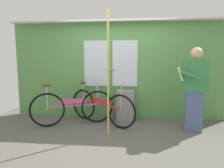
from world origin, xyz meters
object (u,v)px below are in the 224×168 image
(bicycle_leaning_behind, at_px, (73,107))
(handrail_pole, at_px, (108,75))
(trash_bin_by_wall, at_px, (125,105))
(passenger_reading_newspaper, at_px, (194,88))
(bicycle_near_door, at_px, (100,106))

(bicycle_leaning_behind, distance_m, handrail_pole, 1.23)
(bicycle_leaning_behind, relative_size, trash_bin_by_wall, 2.40)
(bicycle_leaning_behind, xyz_separation_m, trash_bin_by_wall, (1.14, 0.46, -0.04))
(bicycle_leaning_behind, xyz_separation_m, passenger_reading_newspaper, (2.49, -0.16, 0.48))
(trash_bin_by_wall, height_order, handrail_pole, handrail_pole)
(trash_bin_by_wall, bearing_deg, handrail_pole, -107.54)
(bicycle_leaning_behind, distance_m, passenger_reading_newspaper, 2.55)
(bicycle_near_door, relative_size, handrail_pole, 0.68)
(bicycle_leaning_behind, bearing_deg, handrail_pole, -51.64)
(passenger_reading_newspaper, height_order, trash_bin_by_wall, passenger_reading_newspaper)
(bicycle_leaning_behind, relative_size, handrail_pole, 0.74)
(bicycle_near_door, xyz_separation_m, handrail_pole, (0.25, -0.64, 0.77))
(bicycle_leaning_behind, xyz_separation_m, handrail_pole, (0.84, -0.49, 0.76))
(passenger_reading_newspaper, xyz_separation_m, handrail_pole, (-1.66, -0.34, 0.28))
(bicycle_leaning_behind, bearing_deg, trash_bin_by_wall, 0.74)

